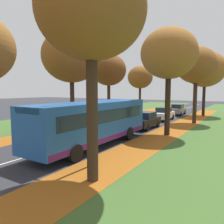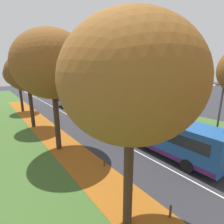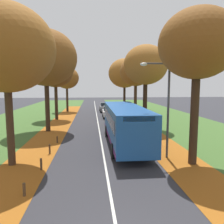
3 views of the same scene
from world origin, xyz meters
TOP-DOWN VIEW (x-y plane):
  - grass_verge_left at (-9.20, 20.00)m, footprint 12.00×90.00m
  - leaf_litter_left at (-4.60, 14.00)m, footprint 2.80×60.00m
  - grass_verge_right at (9.20, 20.00)m, footprint 12.00×90.00m
  - leaf_litter_right at (4.60, 14.00)m, footprint 2.80×60.00m
  - road_centre_line at (0.00, 20.00)m, footprint 0.12×80.00m
  - tree_left_near at (-5.39, 8.14)m, footprint 5.39×5.39m
  - tree_left_mid at (-5.15, 17.56)m, footprint 6.07×6.07m
  - tree_left_far at (-5.49, 25.21)m, footprint 4.68×4.68m
  - tree_left_distant at (-5.03, 34.31)m, footprint 4.19×4.19m
  - tree_right_mid at (4.88, 18.04)m, footprint 4.58×4.58m
  - tree_right_far at (5.47, 26.09)m, footprint 4.49×4.49m
  - tree_right_distant at (5.12, 34.25)m, footprint 5.72×5.72m
  - bollard_fourth at (-3.51, 7.13)m, footprint 0.12×0.12m
  - bollard_fifth at (-3.59, 9.95)m, footprint 0.12×0.12m
  - bollard_sixth at (-3.53, 12.77)m, footprint 0.12×0.12m
  - streetlamp_right at (3.67, 8.53)m, footprint 1.89×0.28m
  - bus at (1.79, 11.92)m, footprint 2.68×10.40m
  - car_black_lead at (2.09, 20.05)m, footprint 1.83×4.22m
  - car_white_following at (1.69, 26.62)m, footprint 1.82×4.22m
  - car_grey_third_in_line at (1.55, 33.60)m, footprint 1.82×4.22m

SIDE VIEW (x-z plane):
  - road_centre_line at x=0.00m, z-range 0.00..0.01m
  - grass_verge_left at x=-9.20m, z-range 0.00..0.01m
  - grass_verge_right at x=9.20m, z-range 0.00..0.01m
  - leaf_litter_left at x=-4.60m, z-range 0.01..0.01m
  - leaf_litter_right at x=4.60m, z-range 0.01..0.01m
  - bollard_sixth at x=-3.53m, z-range 0.00..0.56m
  - bollard_fourth at x=-3.51m, z-range 0.00..0.66m
  - bollard_fifth at x=-3.59m, z-range 0.00..0.69m
  - car_black_lead at x=2.09m, z-range 0.00..1.62m
  - car_white_following at x=1.69m, z-range 0.00..1.62m
  - car_grey_third_in_line at x=1.55m, z-range 0.00..1.62m
  - bus at x=1.79m, z-range 0.21..3.19m
  - streetlamp_right at x=3.67m, z-range 0.74..6.74m
  - tree_left_distant at x=-5.03m, z-range 1.97..9.77m
  - tree_left_far at x=-5.49m, z-range 2.14..10.69m
  - tree_right_far at x=5.47m, z-range 2.20..10.75m
  - tree_left_near at x=-5.39m, z-range 2.07..11.10m
  - tree_right_mid at x=4.88m, z-range 2.28..11.06m
  - tree_right_distant at x=5.12m, z-range 2.07..11.41m
  - tree_left_mid at x=-5.15m, z-range 2.24..12.24m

